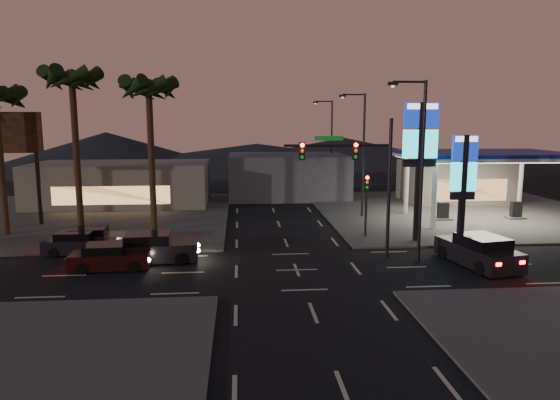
{
  "coord_description": "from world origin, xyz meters",
  "views": [
    {
      "loc": [
        -2.98,
        -25.46,
        7.85
      ],
      "look_at": [
        -0.48,
        4.94,
        3.0
      ],
      "focal_mm": 32.0,
      "sensor_mm": 36.0,
      "label": 1
    }
  ],
  "objects": [
    {
      "name": "car_lane_a_mid",
      "position": [
        -9.95,
        1.0,
        0.64
      ],
      "size": [
        4.28,
        1.95,
        1.37
      ],
      "color": "black",
      "rests_on": "ground"
    },
    {
      "name": "suv_station",
      "position": [
        10.02,
        0.02,
        0.8
      ],
      "size": [
        3.06,
        5.44,
        1.72
      ],
      "color": "black",
      "rests_on": "ground"
    },
    {
      "name": "billboard",
      "position": [
        -20.5,
        13.0,
        6.33
      ],
      "size": [
        6.0,
        0.3,
        8.5
      ],
      "color": "black",
      "rests_on": "ground"
    },
    {
      "name": "convenience_store",
      "position": [
        18.0,
        21.0,
        2.0
      ],
      "size": [
        10.0,
        6.0,
        4.0
      ],
      "primitive_type": "cube",
      "color": "#726B5B",
      "rests_on": "ground"
    },
    {
      "name": "hill_left",
      "position": [
        -25.0,
        60.0,
        3.0
      ],
      "size": [
        40.0,
        40.0,
        6.0
      ],
      "primitive_type": "cone",
      "color": "black",
      "rests_on": "ground"
    },
    {
      "name": "streetlight_near",
      "position": [
        6.79,
        1.0,
        5.72
      ],
      "size": [
        2.14,
        0.25,
        10.0
      ],
      "color": "black",
      "rests_on": "ground"
    },
    {
      "name": "palm_b",
      "position": [
        -14.0,
        9.5,
        9.97
      ],
      "size": [
        4.41,
        4.41,
        11.46
      ],
      "color": "black",
      "rests_on": "ground"
    },
    {
      "name": "car_lane_a_front",
      "position": [
        -7.9,
        2.3,
        0.76
      ],
      "size": [
        5.13,
        2.43,
        1.63
      ],
      "color": "black",
      "rests_on": "ground"
    },
    {
      "name": "corner_lot_nw",
      "position": [
        -16.0,
        16.0,
        0.06
      ],
      "size": [
        24.0,
        24.0,
        0.12
      ],
      "primitive_type": "cube",
      "color": "#47443F",
      "rests_on": "ground"
    },
    {
      "name": "hill_center",
      "position": [
        0.0,
        60.0,
        2.0
      ],
      "size": [
        60.0,
        60.0,
        4.0
      ],
      "primitive_type": "cone",
      "color": "black",
      "rests_on": "ground"
    },
    {
      "name": "gas_station",
      "position": [
        16.0,
        12.0,
        5.08
      ],
      "size": [
        12.2,
        8.2,
        5.47
      ],
      "color": "silver",
      "rests_on": "ground"
    },
    {
      "name": "building_far_west",
      "position": [
        -14.0,
        22.0,
        2.0
      ],
      "size": [
        16.0,
        8.0,
        4.0
      ],
      "primitive_type": "cube",
      "color": "#726B5B",
      "rests_on": "ground"
    },
    {
      "name": "car_lane_b_front",
      "position": [
        -12.0,
        5.26,
        0.64
      ],
      "size": [
        4.33,
        1.98,
        1.39
      ],
      "color": "#4F4F51",
      "rests_on": "ground"
    },
    {
      "name": "corner_lot_ne",
      "position": [
        16.0,
        16.0,
        0.06
      ],
      "size": [
        24.0,
        24.0,
        0.12
      ],
      "primitive_type": "cube",
      "color": "#47443F",
      "rests_on": "ground"
    },
    {
      "name": "pedestal_signal",
      "position": [
        5.5,
        6.98,
        2.92
      ],
      "size": [
        0.32,
        0.39,
        4.3
      ],
      "color": "black",
      "rests_on": "ground"
    },
    {
      "name": "car_lane_b_mid",
      "position": [
        -12.51,
        4.31,
        0.63
      ],
      "size": [
        4.26,
        1.93,
        1.37
      ],
      "color": "black",
      "rests_on": "ground"
    },
    {
      "name": "hill_right",
      "position": [
        15.0,
        60.0,
        2.5
      ],
      "size": [
        50.0,
        50.0,
        5.0
      ],
      "primitive_type": "cone",
      "color": "black",
      "rests_on": "ground"
    },
    {
      "name": "palm_a",
      "position": [
        -9.0,
        9.5,
        9.43
      ],
      "size": [
        4.41,
        4.41,
        10.86
      ],
      "color": "black",
      "rests_on": "ground"
    },
    {
      "name": "pylon_sign_tall",
      "position": [
        8.5,
        5.5,
        6.39
      ],
      "size": [
        2.2,
        0.35,
        9.0
      ],
      "color": "black",
      "rests_on": "ground"
    },
    {
      "name": "streetlight_far",
      "position": [
        6.79,
        28.0,
        5.72
      ],
      "size": [
        2.14,
        0.25,
        10.0
      ],
      "color": "black",
      "rests_on": "ground"
    },
    {
      "name": "traffic_signal_mast",
      "position": [
        3.76,
        1.99,
        5.23
      ],
      "size": [
        6.1,
        0.39,
        8.0
      ],
      "color": "black",
      "rests_on": "ground"
    },
    {
      "name": "building_far_mid",
      "position": [
        2.0,
        26.0,
        2.2
      ],
      "size": [
        12.0,
        9.0,
        4.4
      ],
      "primitive_type": "cube",
      "color": "#4C4C51",
      "rests_on": "ground"
    },
    {
      "name": "pylon_sign_short",
      "position": [
        11.0,
        4.5,
        4.66
      ],
      "size": [
        1.6,
        0.35,
        7.0
      ],
      "color": "black",
      "rests_on": "ground"
    },
    {
      "name": "ground",
      "position": [
        0.0,
        0.0,
        0.0
      ],
      "size": [
        140.0,
        140.0,
        0.0
      ],
      "primitive_type": "plane",
      "color": "black",
      "rests_on": "ground"
    },
    {
      "name": "streetlight_mid",
      "position": [
        6.79,
        14.0,
        5.72
      ],
      "size": [
        2.14,
        0.25,
        10.0
      ],
      "color": "black",
      "rests_on": "ground"
    }
  ]
}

